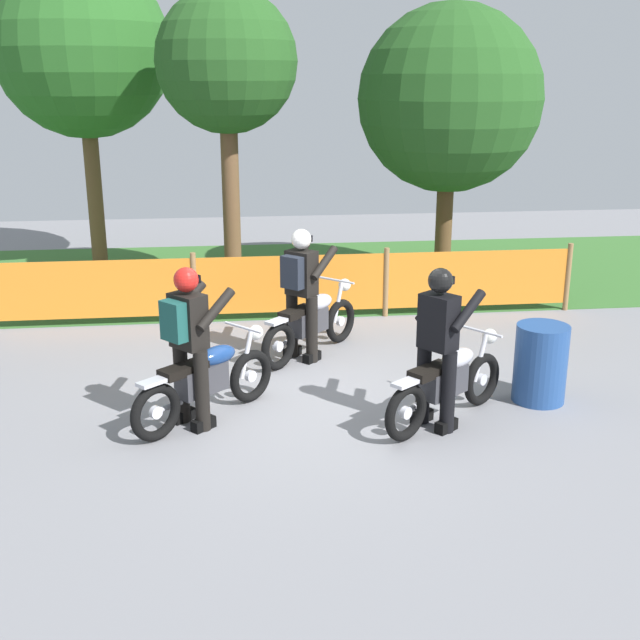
{
  "coord_description": "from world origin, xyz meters",
  "views": [
    {
      "loc": [
        -0.88,
        -8.26,
        3.5
      ],
      "look_at": [
        0.08,
        0.03,
        0.9
      ],
      "focal_mm": 44.34,
      "sensor_mm": 36.0,
      "label": 1
    }
  ],
  "objects_px": {
    "rider_lead": "(189,339)",
    "rider_third": "(439,343)",
    "rider_trailing": "(301,287)",
    "oil_drum": "(541,363)",
    "motorcycle_lead": "(206,380)",
    "motorcycle_third": "(447,383)",
    "motorcycle_trailing": "(311,323)"
  },
  "relations": [
    {
      "from": "rider_lead",
      "to": "rider_third",
      "type": "height_order",
      "value": "same"
    },
    {
      "from": "rider_trailing",
      "to": "motorcycle_trailing",
      "type": "bearing_deg",
      "value": 0.51
    },
    {
      "from": "motorcycle_lead",
      "to": "rider_trailing",
      "type": "distance_m",
      "value": 2.15
    },
    {
      "from": "oil_drum",
      "to": "motorcycle_third",
      "type": "bearing_deg",
      "value": -160.41
    },
    {
      "from": "rider_trailing",
      "to": "oil_drum",
      "type": "relative_size",
      "value": 1.92
    },
    {
      "from": "rider_trailing",
      "to": "oil_drum",
      "type": "distance_m",
      "value": 3.04
    },
    {
      "from": "motorcycle_third",
      "to": "rider_third",
      "type": "height_order",
      "value": "rider_third"
    },
    {
      "from": "motorcycle_lead",
      "to": "motorcycle_third",
      "type": "relative_size",
      "value": 0.95
    },
    {
      "from": "motorcycle_third",
      "to": "rider_lead",
      "type": "bearing_deg",
      "value": 138.41
    },
    {
      "from": "motorcycle_trailing",
      "to": "oil_drum",
      "type": "bearing_deg",
      "value": -83.68
    },
    {
      "from": "motorcycle_trailing",
      "to": "rider_third",
      "type": "distance_m",
      "value": 2.6
    },
    {
      "from": "motorcycle_lead",
      "to": "motorcycle_trailing",
      "type": "bearing_deg",
      "value": 12.89
    },
    {
      "from": "rider_trailing",
      "to": "rider_third",
      "type": "height_order",
      "value": "same"
    },
    {
      "from": "motorcycle_lead",
      "to": "motorcycle_third",
      "type": "distance_m",
      "value": 2.52
    },
    {
      "from": "oil_drum",
      "to": "rider_lead",
      "type": "bearing_deg",
      "value": -176.63
    },
    {
      "from": "rider_third",
      "to": "rider_lead",
      "type": "bearing_deg",
      "value": 135.65
    },
    {
      "from": "motorcycle_trailing",
      "to": "rider_trailing",
      "type": "xyz_separation_m",
      "value": [
        -0.14,
        -0.15,
        0.51
      ]
    },
    {
      "from": "rider_trailing",
      "to": "rider_third",
      "type": "relative_size",
      "value": 1.0
    },
    {
      "from": "motorcycle_trailing",
      "to": "motorcycle_third",
      "type": "height_order",
      "value": "motorcycle_trailing"
    },
    {
      "from": "rider_lead",
      "to": "rider_third",
      "type": "bearing_deg",
      "value": -49.31
    },
    {
      "from": "motorcycle_third",
      "to": "oil_drum",
      "type": "bearing_deg",
      "value": -17.82
    },
    {
      "from": "motorcycle_third",
      "to": "rider_third",
      "type": "bearing_deg",
      "value": -179.43
    },
    {
      "from": "motorcycle_third",
      "to": "rider_trailing",
      "type": "height_order",
      "value": "rider_trailing"
    },
    {
      "from": "rider_trailing",
      "to": "rider_third",
      "type": "bearing_deg",
      "value": -107.79
    },
    {
      "from": "rider_lead",
      "to": "oil_drum",
      "type": "xyz_separation_m",
      "value": [
        3.82,
        0.23,
        -0.51
      ]
    },
    {
      "from": "rider_lead",
      "to": "oil_drum",
      "type": "bearing_deg",
      "value": -39.0
    },
    {
      "from": "motorcycle_lead",
      "to": "oil_drum",
      "type": "bearing_deg",
      "value": -41.06
    },
    {
      "from": "motorcycle_third",
      "to": "oil_drum",
      "type": "xyz_separation_m",
      "value": [
        1.18,
        0.42,
        0.01
      ]
    },
    {
      "from": "motorcycle_lead",
      "to": "rider_lead",
      "type": "distance_m",
      "value": 0.55
    },
    {
      "from": "rider_lead",
      "to": "rider_trailing",
      "type": "bearing_deg",
      "value": 12.53
    },
    {
      "from": "rider_lead",
      "to": "rider_third",
      "type": "distance_m",
      "value": 2.52
    },
    {
      "from": "motorcycle_lead",
      "to": "rider_third",
      "type": "height_order",
      "value": "rider_third"
    }
  ]
}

